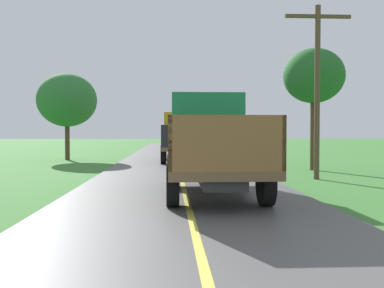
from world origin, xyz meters
name	(u,v)px	position (x,y,z in m)	size (l,w,h in m)	color
banana_truck_near	(209,142)	(0.70, 10.64, 1.47)	(2.38, 5.82, 2.80)	#2D2D30
banana_truck_far	(183,137)	(0.33, 23.07, 1.46)	(2.38, 5.81, 2.80)	#2D2D30
utility_pole_roadside	(317,84)	(4.98, 14.08, 3.51)	(2.43, 0.20, 6.35)	brown
roadside_tree_near_left	(314,77)	(6.10, 17.69, 4.24)	(2.74, 2.74, 5.51)	#4C3823
roadside_tree_mid_right	(67,100)	(-6.72, 25.29, 3.68)	(3.63, 3.63, 5.32)	#4C3823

